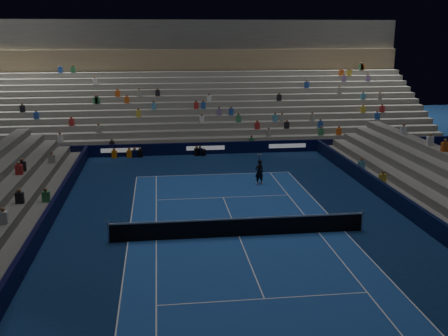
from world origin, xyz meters
name	(u,v)px	position (x,y,z in m)	size (l,w,h in m)	color
ground	(239,236)	(0.00, 0.00, 0.00)	(90.00, 90.00, 0.00)	#0C224C
court_surface	(239,236)	(0.00, 0.00, 0.01)	(10.97, 23.77, 0.01)	#1C489C
sponsor_barrier_far	(205,148)	(0.00, 18.50, 0.50)	(44.00, 0.25, 1.00)	black
sponsor_barrier_east	(423,219)	(9.70, 0.00, 0.50)	(0.25, 37.00, 1.00)	black
sponsor_barrier_west	(38,236)	(-9.70, 0.00, 0.50)	(0.25, 37.00, 1.00)	black
grandstand_main	(197,100)	(0.00, 27.90, 3.38)	(44.00, 15.20, 11.20)	gray
tennis_net	(239,227)	(0.00, 0.00, 0.50)	(12.90, 0.10, 1.10)	#B2B2B7
tennis_player	(259,172)	(2.77, 9.07, 0.84)	(0.61, 0.40, 1.68)	black
broadcast_camera	(203,152)	(-0.25, 17.99, 0.28)	(0.47, 0.87, 0.53)	black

